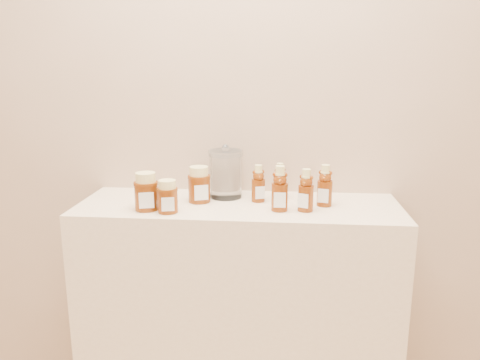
# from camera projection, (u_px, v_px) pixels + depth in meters

# --- Properties ---
(wall_back) EXTENTS (3.50, 0.02, 2.70)m
(wall_back) POSITION_uv_depth(u_px,v_px,m) (243.00, 80.00, 1.83)
(wall_back) COLOR tan
(wall_back) RESTS_ON ground
(display_table) EXTENTS (1.20, 0.40, 0.90)m
(display_table) POSITION_uv_depth(u_px,v_px,m) (239.00, 313.00, 1.85)
(display_table) COLOR beige
(display_table) RESTS_ON ground
(bear_bottle_back_left) EXTENTS (0.07, 0.07, 0.16)m
(bear_bottle_back_left) POSITION_uv_depth(u_px,v_px,m) (258.00, 181.00, 1.76)
(bear_bottle_back_left) COLOR #5F2407
(bear_bottle_back_left) RESTS_ON display_table
(bear_bottle_back_mid) EXTENTS (0.07, 0.07, 0.16)m
(bear_bottle_back_mid) POSITION_uv_depth(u_px,v_px,m) (280.00, 178.00, 1.81)
(bear_bottle_back_mid) COLOR #5F2407
(bear_bottle_back_mid) RESTS_ON display_table
(bear_bottle_back_right) EXTENTS (0.07, 0.07, 0.17)m
(bear_bottle_back_right) POSITION_uv_depth(u_px,v_px,m) (325.00, 183.00, 1.71)
(bear_bottle_back_right) COLOR #5F2407
(bear_bottle_back_right) RESTS_ON display_table
(bear_bottle_front_left) EXTENTS (0.06, 0.06, 0.18)m
(bear_bottle_front_left) POSITION_uv_depth(u_px,v_px,m) (280.00, 185.00, 1.65)
(bear_bottle_front_left) COLOR #5F2407
(bear_bottle_front_left) RESTS_ON display_table
(bear_bottle_front_right) EXTENTS (0.08, 0.08, 0.17)m
(bear_bottle_front_right) POSITION_uv_depth(u_px,v_px,m) (306.00, 187.00, 1.64)
(bear_bottle_front_right) COLOR #5F2407
(bear_bottle_front_right) RESTS_ON display_table
(honey_jar_left) EXTENTS (0.11, 0.11, 0.14)m
(honey_jar_left) POSITION_uv_depth(u_px,v_px,m) (146.00, 191.00, 1.66)
(honey_jar_left) COLOR #5F2407
(honey_jar_left) RESTS_ON display_table
(honey_jar_back) EXTENTS (0.11, 0.11, 0.14)m
(honey_jar_back) POSITION_uv_depth(u_px,v_px,m) (199.00, 184.00, 1.76)
(honey_jar_back) COLOR #5F2407
(honey_jar_back) RESTS_ON display_table
(honey_jar_front) EXTENTS (0.09, 0.09, 0.12)m
(honey_jar_front) POSITION_uv_depth(u_px,v_px,m) (168.00, 196.00, 1.63)
(honey_jar_front) COLOR #5F2407
(honey_jar_front) RESTS_ON display_table
(glass_canister) EXTENTS (0.16, 0.16, 0.20)m
(glass_canister) POSITION_uv_depth(u_px,v_px,m) (226.00, 172.00, 1.82)
(glass_canister) COLOR white
(glass_canister) RESTS_ON display_table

